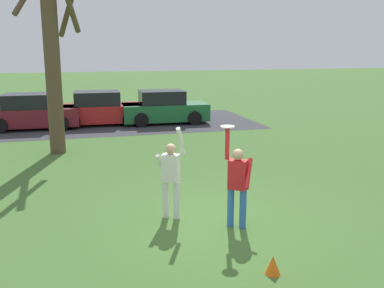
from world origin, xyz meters
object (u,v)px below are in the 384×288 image
at_px(frisbee_disc, 228,127).
at_px(field_cone_orange, 273,265).
at_px(parked_car_green, 164,108).
at_px(parked_car_maroon, 31,113).
at_px(bare_tree_tall, 53,56).
at_px(parked_car_red, 100,109).
at_px(person_catcher, 237,181).
at_px(person_defender, 171,174).

distance_m(frisbee_disc, field_cone_orange, 2.88).
xyz_separation_m(frisbee_disc, parked_car_green, (1.34, 12.88, -1.37)).
height_order(parked_car_maroon, bare_tree_tall, bare_tree_tall).
distance_m(frisbee_disc, parked_car_red, 13.45).
height_order(frisbee_disc, parked_car_maroon, frisbee_disc).
distance_m(person_catcher, bare_tree_tall, 9.00).
height_order(person_defender, parked_car_maroon, person_defender).
distance_m(person_catcher, frisbee_disc, 1.13).
height_order(bare_tree_tall, field_cone_orange, bare_tree_tall).
relative_size(parked_car_green, field_cone_orange, 12.99).
xyz_separation_m(person_catcher, parked_car_red, (-1.89, 13.41, -0.25)).
bearing_deg(bare_tree_tall, person_catcher, -64.90).
relative_size(parked_car_maroon, parked_car_red, 1.00).
bearing_deg(person_defender, parked_car_maroon, 142.49).
relative_size(person_defender, bare_tree_tall, 0.32).
height_order(frisbee_disc, parked_car_green, frisbee_disc).
bearing_deg(parked_car_maroon, person_catcher, -67.43).
bearing_deg(person_defender, field_cone_orange, -34.12).
distance_m(person_catcher, person_defender, 1.46).
relative_size(person_catcher, parked_car_red, 0.50).
distance_m(parked_car_green, bare_tree_tall, 7.54).
bearing_deg(field_cone_orange, parked_car_red, 96.53).
bearing_deg(parked_car_red, frisbee_disc, -80.84).
relative_size(frisbee_disc, field_cone_orange, 0.86).
height_order(frisbee_disc, parked_car_red, frisbee_disc).
bearing_deg(frisbee_disc, parked_car_maroon, 110.21).
distance_m(parked_car_maroon, bare_tree_tall, 5.97).
height_order(person_catcher, parked_car_green, person_catcher).
relative_size(parked_car_maroon, bare_tree_tall, 0.65).
bearing_deg(parked_car_maroon, frisbee_disc, -67.95).
height_order(person_catcher, person_defender, person_catcher).
bearing_deg(bare_tree_tall, parked_car_red, 72.08).
bearing_deg(frisbee_disc, person_catcher, -35.40).
relative_size(person_defender, field_cone_orange, 6.39).
xyz_separation_m(frisbee_disc, field_cone_orange, (0.06, -2.14, -1.93)).
xyz_separation_m(person_defender, bare_tree_tall, (-2.49, 7.02, 2.37)).
bearing_deg(parked_car_green, parked_car_maroon, -178.79).
height_order(parked_car_red, parked_car_green, same).
distance_m(person_defender, field_cone_orange, 3.15).
bearing_deg(person_catcher, parked_car_green, -59.70).
bearing_deg(parked_car_green, bare_tree_tall, -131.43).
relative_size(person_catcher, frisbee_disc, 7.56).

